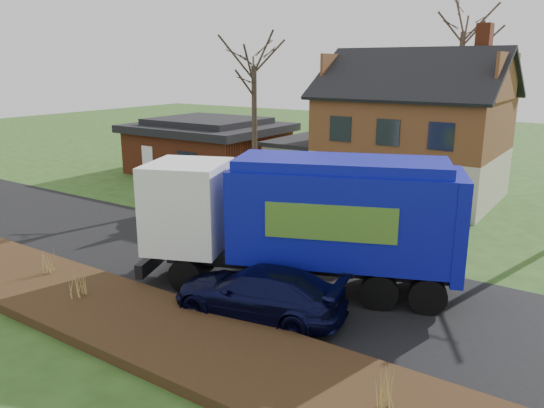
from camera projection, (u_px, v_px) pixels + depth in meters
The scene contains 13 objects.
ground at pixel (227, 263), 19.91m from camera, with size 120.00×120.00×0.00m, color #294818.
road at pixel (227, 263), 19.91m from camera, with size 80.00×7.00×0.02m, color black.
mulch_verge at pixel (115, 313), 15.63m from camera, with size 80.00×3.50×0.30m, color #301E10.
main_house at pixel (405, 124), 29.22m from camera, with size 12.95×8.95×9.26m.
ranch_house at pixel (209, 146), 36.35m from camera, with size 9.80×8.20×3.70m.
garbage_truck at pixel (306, 214), 17.15m from camera, with size 10.59×6.38×4.42m.
silver_sedan at pixel (194, 204), 25.38m from camera, with size 1.62×4.64×1.53m, color #ABADB3.
navy_wagon at pixel (258, 292), 15.58m from camera, with size 2.13×5.23×1.52m, color black.
tree_front_west at pixel (254, 46), 28.54m from camera, with size 3.34×3.34×9.93m.
tree_back at pixel (465, 12), 34.91m from camera, with size 4.00×4.00×12.66m.
grass_clump_west at pixel (48, 261), 18.17m from camera, with size 0.32×0.26×0.84m.
grass_clump_mid at pixel (77, 281), 16.28m from camera, with size 0.36×0.29×1.00m.
grass_clump_east at pixel (389, 388), 10.94m from camera, with size 0.39×0.32×0.98m.
Camera 1 is at (11.83, -14.54, 7.27)m, focal length 35.00 mm.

